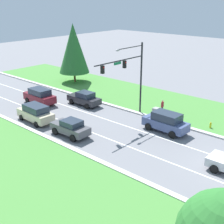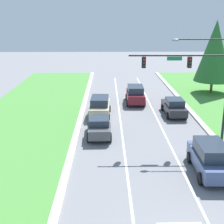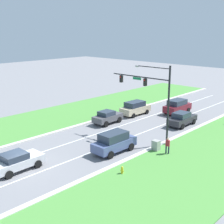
% 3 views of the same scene
% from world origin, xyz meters
% --- Properties ---
extents(ground_plane, '(160.00, 160.00, 0.00)m').
position_xyz_m(ground_plane, '(0.00, 0.00, 0.00)').
color(ground_plane, slate).
extents(curb_strip_right, '(0.50, 90.00, 0.15)m').
position_xyz_m(curb_strip_right, '(5.65, 0.00, 0.07)').
color(curb_strip_right, beige).
rests_on(curb_strip_right, ground_plane).
extents(grass_verge_right, '(10.00, 90.00, 0.08)m').
position_xyz_m(grass_verge_right, '(10.90, 0.00, 0.04)').
color(grass_verge_right, '#4C8E3D').
rests_on(grass_verge_right, ground_plane).
extents(lane_stripe_inner_left, '(0.14, 81.00, 0.01)m').
position_xyz_m(lane_stripe_inner_left, '(-1.80, 0.00, 0.00)').
color(lane_stripe_inner_left, white).
rests_on(lane_stripe_inner_left, ground_plane).
extents(lane_stripe_inner_right, '(0.14, 81.00, 0.01)m').
position_xyz_m(lane_stripe_inner_right, '(1.80, 0.00, 0.00)').
color(lane_stripe_inner_right, white).
rests_on(lane_stripe_inner_right, ground_plane).
extents(traffic_signal_mast, '(7.61, 0.41, 8.26)m').
position_xyz_m(traffic_signal_mast, '(3.93, 13.43, 5.47)').
color(traffic_signal_mast, black).
rests_on(traffic_signal_mast, ground_plane).
extents(graphite_sedan, '(2.05, 4.20, 1.67)m').
position_xyz_m(graphite_sedan, '(-3.72, 14.66, 0.86)').
color(graphite_sedan, '#4C4C51').
rests_on(graphite_sedan, ground_plane).
extents(charcoal_sedan, '(2.01, 4.60, 1.73)m').
position_xyz_m(charcoal_sedan, '(3.65, 20.45, 0.86)').
color(charcoal_sedan, '#28282D').
rests_on(charcoal_sedan, ground_plane).
extents(silver_sedan, '(2.21, 4.53, 1.59)m').
position_xyz_m(silver_sedan, '(0.05, -0.45, 0.82)').
color(silver_sedan, silver).
rests_on(silver_sedan, ground_plane).
extents(champagne_suv, '(2.19, 4.75, 1.92)m').
position_xyz_m(champagne_suv, '(-3.79, 20.34, 0.98)').
color(champagne_suv, beige).
rests_on(champagne_suv, ground_plane).
extents(slate_blue_suv, '(2.14, 4.73, 2.04)m').
position_xyz_m(slate_blue_suv, '(3.38, 8.20, 1.05)').
color(slate_blue_suv, '#475684').
rests_on(slate_blue_suv, ground_plane).
extents(burgundy_suv, '(2.16, 4.68, 2.01)m').
position_xyz_m(burgundy_suv, '(0.15, 25.01, 1.04)').
color(burgundy_suv, maroon).
rests_on(burgundy_suv, ground_plane).
extents(utility_cabinet, '(0.70, 0.60, 1.08)m').
position_xyz_m(utility_cabinet, '(6.19, 11.30, 0.54)').
color(utility_cabinet, '#9E9E99').
rests_on(utility_cabinet, ground_plane).
extents(pedestrian, '(0.42, 0.31, 1.69)m').
position_xyz_m(pedestrian, '(7.52, 11.32, 0.94)').
color(pedestrian, '#232842').
rests_on(pedestrian, ground_plane).
extents(fire_hydrant, '(0.34, 0.20, 0.70)m').
position_xyz_m(fire_hydrant, '(7.16, 5.11, 0.34)').
color(fire_hydrant, gold).
rests_on(fire_hydrant, ground_plane).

